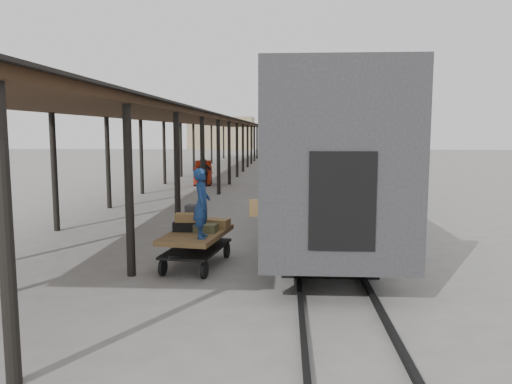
{
  "coord_description": "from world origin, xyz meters",
  "views": [
    {
      "loc": [
        2.18,
        -12.98,
        3.3
      ],
      "look_at": [
        1.4,
        0.15,
        1.7
      ],
      "focal_mm": 35.0,
      "sensor_mm": 36.0,
      "label": 1
    }
  ],
  "objects_px": {
    "luggage_tug": "(203,174)",
    "porter": "(202,203)",
    "baggage_cart": "(197,240)",
    "pedestrian": "(204,173)"
  },
  "relations": [
    {
      "from": "luggage_tug",
      "to": "porter",
      "type": "distance_m",
      "value": 19.64
    },
    {
      "from": "baggage_cart",
      "to": "pedestrian",
      "type": "bearing_deg",
      "value": 107.33
    },
    {
      "from": "baggage_cart",
      "to": "luggage_tug",
      "type": "relative_size",
      "value": 1.45
    },
    {
      "from": "porter",
      "to": "pedestrian",
      "type": "xyz_separation_m",
      "value": [
        -2.97,
        18.45,
        -0.82
      ]
    },
    {
      "from": "porter",
      "to": "pedestrian",
      "type": "distance_m",
      "value": 18.71
    },
    {
      "from": "luggage_tug",
      "to": "pedestrian",
      "type": "bearing_deg",
      "value": -80.02
    },
    {
      "from": "baggage_cart",
      "to": "porter",
      "type": "xyz_separation_m",
      "value": [
        0.25,
        -0.65,
        1.01
      ]
    },
    {
      "from": "luggage_tug",
      "to": "pedestrian",
      "type": "height_order",
      "value": "pedestrian"
    },
    {
      "from": "baggage_cart",
      "to": "luggage_tug",
      "type": "xyz_separation_m",
      "value": [
        -2.96,
        18.7,
        0.03
      ]
    },
    {
      "from": "luggage_tug",
      "to": "pedestrian",
      "type": "relative_size",
      "value": 1.05
    }
  ]
}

